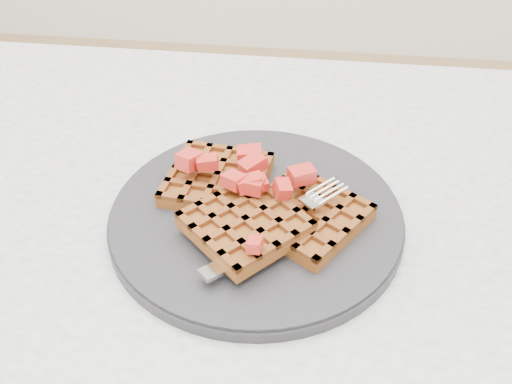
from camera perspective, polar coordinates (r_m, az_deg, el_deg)
table at (r=0.65m, az=8.26°, el=-12.84°), size 1.20×0.80×0.75m
plate at (r=0.58m, az=0.00°, el=-2.44°), size 0.30×0.30×0.02m
waffles at (r=0.56m, az=-0.03°, el=-1.24°), size 0.22×0.20×0.03m
strawberry_pile at (r=0.55m, az=0.00°, el=1.13°), size 0.15×0.15×0.02m
fork at (r=0.54m, az=3.02°, el=-3.85°), size 0.14×0.15×0.02m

